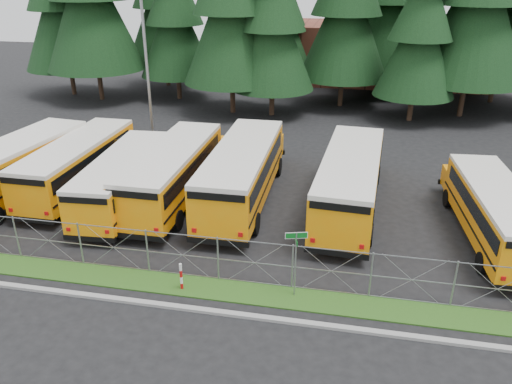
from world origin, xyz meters
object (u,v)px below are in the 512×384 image
(bus_3, at_px, (176,173))
(bus_6, at_px, (350,182))
(bus_4, at_px, (244,174))
(striped_bollard, at_px, (181,277))
(bus_1, at_px, (82,165))
(bus_0, at_px, (19,170))
(bus_east, at_px, (492,213))
(light_standard, at_px, (147,67))
(bus_2, at_px, (126,179))
(street_sign, at_px, (296,251))

(bus_3, distance_m, bus_6, 9.25)
(bus_4, distance_m, striped_bollard, 8.57)
(bus_1, height_order, bus_6, bus_6)
(bus_3, height_order, striped_bollard, bus_3)
(bus_0, height_order, bus_east, bus_0)
(bus_0, bearing_deg, striped_bollard, -24.14)
(bus_east, distance_m, light_standard, 22.84)
(bus_4, xyz_separation_m, striped_bollard, (-0.64, -8.49, -1.00))
(bus_2, height_order, bus_6, bus_6)
(bus_6, bearing_deg, bus_east, -11.91)
(bus_0, relative_size, bus_east, 1.14)
(bus_0, bearing_deg, bus_east, 5.86)
(bus_4, relative_size, bus_east, 1.17)
(bus_0, height_order, bus_1, bus_0)
(bus_2, height_order, light_standard, light_standard)
(bus_4, distance_m, street_sign, 8.86)
(bus_3, distance_m, street_sign, 10.57)
(bus_4, distance_m, bus_east, 12.20)
(bus_1, bearing_deg, bus_6, 0.72)
(bus_2, bearing_deg, bus_east, -5.00)
(bus_0, relative_size, bus_2, 1.12)
(bus_east, distance_m, street_sign, 10.36)
(bus_0, height_order, bus_3, bus_0)
(bus_4, bearing_deg, bus_3, -172.77)
(bus_4, bearing_deg, light_standard, 136.71)
(street_sign, height_order, striped_bollard, street_sign)
(bus_1, xyz_separation_m, bus_3, (5.71, -0.37, 0.06))
(bus_east, bearing_deg, bus_4, 167.17)
(bus_4, bearing_deg, street_sign, -65.32)
(bus_2, bearing_deg, bus_3, 18.21)
(bus_east, height_order, light_standard, light_standard)
(bus_east, bearing_deg, light_standard, 150.80)
(bus_0, height_order, street_sign, bus_0)
(bus_1, bearing_deg, striped_bollard, -43.53)
(bus_3, relative_size, street_sign, 4.12)
(street_sign, height_order, light_standard, light_standard)
(bus_2, xyz_separation_m, bus_east, (18.12, -0.38, -0.02))
(bus_6, distance_m, light_standard, 16.34)
(bus_2, distance_m, bus_4, 6.23)
(bus_4, distance_m, light_standard, 11.94)
(bus_2, relative_size, light_standard, 1.04)
(bus_4, xyz_separation_m, bus_east, (12.06, -1.85, -0.24))
(bus_east, bearing_deg, bus_6, 160.08)
(bus_2, bearing_deg, striped_bollard, -56.17)
(bus_1, distance_m, bus_east, 21.48)
(bus_6, distance_m, bus_east, 6.72)
(bus_0, distance_m, bus_4, 12.34)
(bus_6, relative_size, street_sign, 4.27)
(bus_east, bearing_deg, bus_0, 175.57)
(bus_2, relative_size, street_sign, 3.76)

